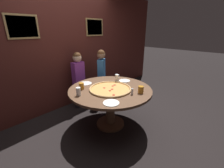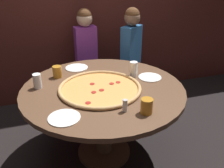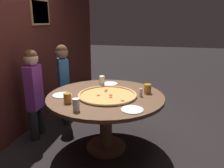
# 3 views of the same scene
# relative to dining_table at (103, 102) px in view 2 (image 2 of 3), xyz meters

# --- Properties ---
(ground_plane) EXTENTS (24.00, 24.00, 0.00)m
(ground_plane) POSITION_rel_dining_table_xyz_m (0.00, 0.00, -0.59)
(ground_plane) COLOR black
(back_wall) EXTENTS (6.40, 0.08, 2.60)m
(back_wall) POSITION_rel_dining_table_xyz_m (0.00, 1.32, 0.71)
(back_wall) COLOR #4C1E19
(back_wall) RESTS_ON ground_plane
(dining_table) EXTENTS (1.44, 1.44, 0.74)m
(dining_table) POSITION_rel_dining_table_xyz_m (0.00, 0.00, 0.00)
(dining_table) COLOR brown
(dining_table) RESTS_ON ground_plane
(giant_pizza) EXTENTS (0.72, 0.72, 0.03)m
(giant_pizza) POSITION_rel_dining_table_xyz_m (-0.04, -0.03, 0.16)
(giant_pizza) COLOR #E0994C
(giant_pizza) RESTS_ON dining_table
(drink_cup_near_left) EXTENTS (0.07, 0.07, 0.13)m
(drink_cup_near_left) POSITION_rel_dining_table_xyz_m (-0.55, 0.16, 0.21)
(drink_cup_near_left) COLOR white
(drink_cup_near_left) RESTS_ON dining_table
(drink_cup_far_left) EXTENTS (0.09, 0.09, 0.11)m
(drink_cup_far_left) POSITION_rel_dining_table_xyz_m (-0.36, 0.34, 0.20)
(drink_cup_far_left) COLOR #BC7A23
(drink_cup_far_left) RESTS_ON dining_table
(drink_cup_centre_back) EXTENTS (0.09, 0.09, 0.12)m
(drink_cup_centre_back) POSITION_rel_dining_table_xyz_m (0.19, -0.50, 0.20)
(drink_cup_centre_back) COLOR #BC7A23
(drink_cup_centre_back) RESTS_ON dining_table
(drink_cup_front_edge) EXTENTS (0.07, 0.07, 0.15)m
(drink_cup_front_edge) POSITION_rel_dining_table_xyz_m (0.35, 0.15, 0.22)
(drink_cup_front_edge) COLOR white
(drink_cup_front_edge) RESTS_ON dining_table
(white_plate_left_side) EXTENTS (0.23, 0.23, 0.01)m
(white_plate_left_side) POSITION_rel_dining_table_xyz_m (-0.39, -0.39, 0.15)
(white_plate_left_side) COLOR white
(white_plate_left_side) RESTS_ON dining_table
(white_plate_near_front) EXTENTS (0.23, 0.23, 0.01)m
(white_plate_near_front) POSITION_rel_dining_table_xyz_m (-0.14, 0.51, 0.15)
(white_plate_near_front) COLOR white
(white_plate_near_front) RESTS_ON dining_table
(white_plate_beside_cup) EXTENTS (0.22, 0.22, 0.01)m
(white_plate_beside_cup) POSITION_rel_dining_table_xyz_m (0.49, 0.07, 0.15)
(white_plate_beside_cup) COLOR white
(white_plate_beside_cup) RESTS_ON dining_table
(condiment_shaker) EXTENTS (0.04, 0.04, 0.10)m
(condiment_shaker) POSITION_rel_dining_table_xyz_m (0.05, -0.43, 0.20)
(condiment_shaker) COLOR silver
(condiment_shaker) RESTS_ON dining_table
(diner_far_right) EXTENTS (0.33, 0.28, 1.27)m
(diner_far_right) POSITION_rel_dining_table_xyz_m (0.60, 0.85, 0.13)
(diner_far_right) COLOR #232328
(diner_far_right) RESTS_ON ground_plane
(diner_side_left) EXTENTS (0.32, 0.19, 1.26)m
(diner_side_left) POSITION_rel_dining_table_xyz_m (0.07, 1.04, 0.12)
(diner_side_left) COLOR #232328
(diner_side_left) RESTS_ON ground_plane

